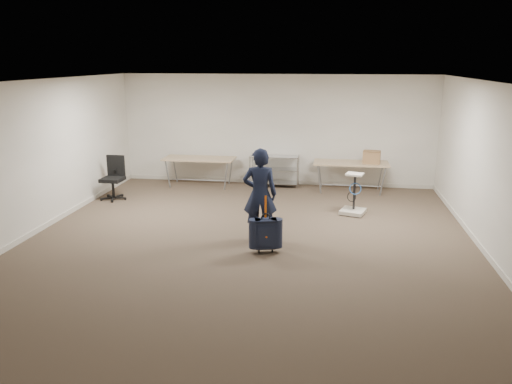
# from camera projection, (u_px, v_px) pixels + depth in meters

# --- Properties ---
(ground) EXTENTS (9.00, 9.00, 0.00)m
(ground) POSITION_uv_depth(u_px,v_px,m) (247.00, 244.00, 8.80)
(ground) COLOR #47372B
(ground) RESTS_ON ground
(room_shell) EXTENTS (8.00, 9.00, 9.00)m
(room_shell) POSITION_uv_depth(u_px,v_px,m) (259.00, 217.00, 10.11)
(room_shell) COLOR beige
(room_shell) RESTS_ON ground
(folding_table_left) EXTENTS (1.80, 0.75, 0.73)m
(folding_table_left) POSITION_uv_depth(u_px,v_px,m) (199.00, 160.00, 12.67)
(folding_table_left) COLOR tan
(folding_table_left) RESTS_ON ground
(folding_table_right) EXTENTS (1.80, 0.75, 0.73)m
(folding_table_right) POSITION_uv_depth(u_px,v_px,m) (351.00, 164.00, 12.13)
(folding_table_right) COLOR tan
(folding_table_right) RESTS_ON ground
(wire_shelf) EXTENTS (1.22, 0.47, 0.80)m
(wire_shelf) POSITION_uv_depth(u_px,v_px,m) (275.00, 169.00, 12.70)
(wire_shelf) COLOR #B9BCC0
(wire_shelf) RESTS_ON ground
(person) EXTENTS (0.65, 0.46, 1.67)m
(person) POSITION_uv_depth(u_px,v_px,m) (260.00, 194.00, 8.84)
(person) COLOR black
(person) RESTS_ON ground
(suitcase) EXTENTS (0.40, 0.29, 0.99)m
(suitcase) POSITION_uv_depth(u_px,v_px,m) (266.00, 234.00, 8.32)
(suitcase) COLOR #151E30
(suitcase) RESTS_ON ground
(office_chair) EXTENTS (0.61, 0.61, 1.00)m
(office_chair) POSITION_uv_depth(u_px,v_px,m) (114.00, 186.00, 11.57)
(office_chair) COLOR black
(office_chair) RESTS_ON ground
(equipment_cart) EXTENTS (0.60, 0.60, 0.88)m
(equipment_cart) POSITION_uv_depth(u_px,v_px,m) (353.00, 203.00, 10.44)
(equipment_cart) COLOR silver
(equipment_cart) RESTS_ON ground
(cardboard_box) EXTENTS (0.44, 0.36, 0.30)m
(cardboard_box) POSITION_uv_depth(u_px,v_px,m) (372.00, 157.00, 11.98)
(cardboard_box) COLOR #9A6848
(cardboard_box) RESTS_ON folding_table_right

